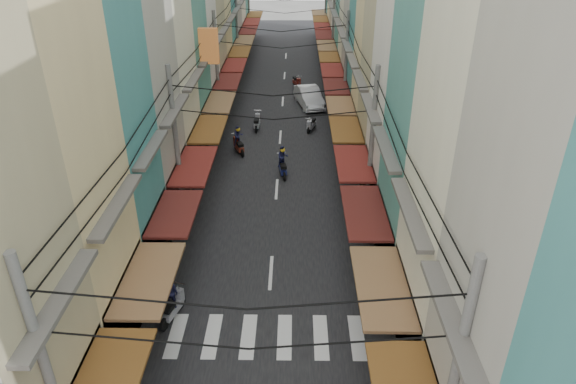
# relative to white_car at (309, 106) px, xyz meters

# --- Properties ---
(ground) EXTENTS (160.00, 160.00, 0.00)m
(ground) POSITION_rel_white_car_xyz_m (-2.25, -20.97, 0.00)
(ground) COLOR #61615C
(ground) RESTS_ON ground
(road) EXTENTS (10.00, 80.00, 0.02)m
(road) POSITION_rel_white_car_xyz_m (-2.25, -0.97, 0.01)
(road) COLOR black
(road) RESTS_ON ground
(sidewalk_left) EXTENTS (3.00, 80.00, 0.06)m
(sidewalk_left) POSITION_rel_white_car_xyz_m (-8.75, -0.97, 0.03)
(sidewalk_left) COLOR slate
(sidewalk_left) RESTS_ON ground
(sidewalk_right) EXTENTS (3.00, 80.00, 0.06)m
(sidewalk_right) POSITION_rel_white_car_xyz_m (4.25, -0.97, 0.03)
(sidewalk_right) COLOR slate
(sidewalk_right) RESTS_ON ground
(crosswalk) EXTENTS (7.55, 2.40, 0.01)m
(crosswalk) POSITION_rel_white_car_xyz_m (-2.25, -26.97, 0.03)
(crosswalk) COLOR silver
(crosswalk) RESTS_ON ground
(utility_poles) EXTENTS (10.20, 66.13, 8.20)m
(utility_poles) POSITION_rel_white_car_xyz_m (-2.25, -5.96, 6.59)
(utility_poles) COLOR slate
(utility_poles) RESTS_ON ground
(white_car) EXTENTS (5.91, 3.37, 1.96)m
(white_car) POSITION_rel_white_car_xyz_m (0.00, 0.00, 0.00)
(white_car) COLOR silver
(white_car) RESTS_ON ground
(bicycle) EXTENTS (1.69, 0.90, 1.10)m
(bicycle) POSITION_rel_white_car_xyz_m (3.43, -23.97, 0.00)
(bicycle) COLOR black
(bicycle) RESTS_ON ground
(moving_scooters) EXTENTS (6.57, 33.10, 1.93)m
(moving_scooters) POSITION_rel_white_car_xyz_m (-3.49, -11.47, 0.57)
(moving_scooters) COLOR black
(moving_scooters) RESTS_ON ground
(parked_scooters) EXTENTS (12.69, 13.79, 1.01)m
(parked_scooters) POSITION_rel_white_car_xyz_m (2.03, -24.17, 0.49)
(parked_scooters) COLOR black
(parked_scooters) RESTS_ON ground
(pedestrians) EXTENTS (13.12, 27.07, 2.25)m
(pedestrians) POSITION_rel_white_car_xyz_m (-6.59, -17.23, 1.04)
(pedestrians) COLOR #251F29
(pedestrians) RESTS_ON ground
(market_umbrella) EXTENTS (2.13, 2.13, 2.25)m
(market_umbrella) POSITION_rel_white_car_xyz_m (3.60, -26.73, 1.98)
(market_umbrella) COLOR #B2B2B7
(market_umbrella) RESTS_ON ground
(traffic_sign) EXTENTS (0.10, 0.69, 3.14)m
(traffic_sign) POSITION_rel_white_car_xyz_m (3.20, -25.13, 2.31)
(traffic_sign) COLOR slate
(traffic_sign) RESTS_ON ground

